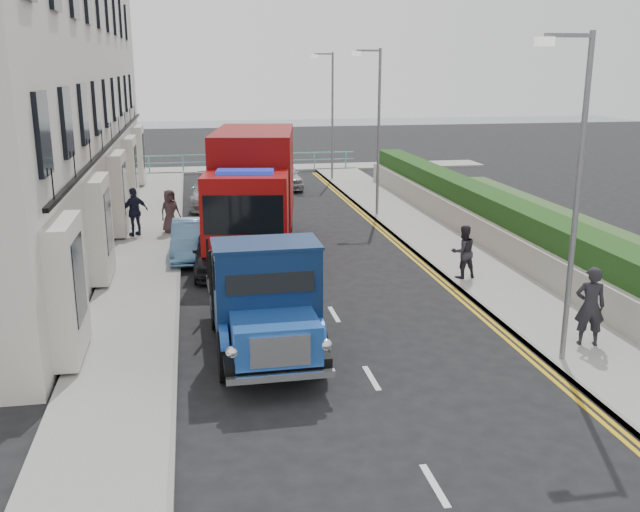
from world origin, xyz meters
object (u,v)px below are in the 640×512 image
(lamp_far, at_px, (330,109))
(bedford_lorry, at_px, (266,307))
(lamp_near, at_px, (573,183))
(parked_car_front, at_px, (217,253))
(lamp_mid, at_px, (376,123))
(pedestrian_east_near, at_px, (590,306))
(red_lorry, at_px, (253,187))

(lamp_far, height_order, bedford_lorry, lamp_far)
(lamp_near, distance_m, bedford_lorry, 6.95)
(lamp_near, height_order, lamp_far, same)
(lamp_far, xyz_separation_m, bedford_lorry, (-6.22, -24.60, -2.76))
(lamp_near, height_order, parked_car_front, lamp_near)
(lamp_near, bearing_deg, lamp_mid, 90.00)
(lamp_near, bearing_deg, bedford_lorry, 167.36)
(parked_car_front, distance_m, pedestrian_east_near, 11.32)
(pedestrian_east_near, bearing_deg, red_lorry, -41.07)
(pedestrian_east_near, bearing_deg, bedford_lorry, 11.46)
(bedford_lorry, bearing_deg, pedestrian_east_near, -6.72)
(lamp_near, bearing_deg, parked_car_front, 129.50)
(lamp_far, xyz_separation_m, pedestrian_east_near, (1.08, -25.34, -2.95))
(lamp_far, distance_m, red_lorry, 15.68)
(lamp_near, xyz_separation_m, pedestrian_east_near, (1.08, 0.66, -2.95))
(red_lorry, xyz_separation_m, pedestrian_east_near, (6.68, -10.81, -1.14))
(bedford_lorry, bearing_deg, lamp_mid, 65.96)
(lamp_mid, distance_m, bedford_lorry, 16.11)
(lamp_far, height_order, parked_car_front, lamp_far)
(lamp_far, relative_size, red_lorry, 0.86)
(lamp_near, xyz_separation_m, parked_car_front, (-7.04, 8.54, -3.37))
(lamp_far, height_order, pedestrian_east_near, lamp_far)
(lamp_mid, height_order, bedford_lorry, lamp_mid)
(bedford_lorry, xyz_separation_m, red_lorry, (0.63, 10.07, 0.95))
(parked_car_front, bearing_deg, red_lorry, 64.34)
(lamp_mid, height_order, red_lorry, lamp_mid)
(lamp_mid, distance_m, red_lorry, 7.42)
(bedford_lorry, height_order, pedestrian_east_near, bedford_lorry)
(pedestrian_east_near, bearing_deg, lamp_far, -70.32)
(lamp_far, distance_m, parked_car_front, 19.13)
(lamp_mid, xyz_separation_m, lamp_far, (0.00, 10.00, 0.00))
(lamp_mid, bearing_deg, lamp_near, -90.00)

